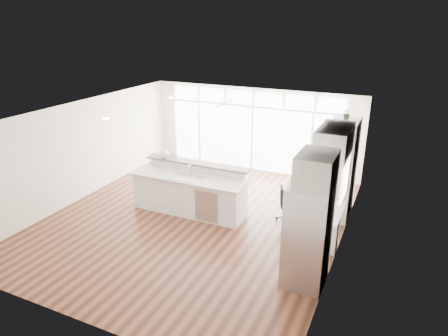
% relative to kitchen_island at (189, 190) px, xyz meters
% --- Properties ---
extents(floor, '(7.00, 8.00, 0.02)m').
position_rel_kitchen_island_xyz_m(floor, '(0.33, -0.28, -0.62)').
color(floor, '#442215').
rests_on(floor, ground).
extents(ceiling, '(7.00, 8.00, 0.02)m').
position_rel_kitchen_island_xyz_m(ceiling, '(0.33, -0.28, 2.09)').
color(ceiling, white).
rests_on(ceiling, wall_back).
extents(wall_back, '(7.00, 0.04, 2.70)m').
position_rel_kitchen_island_xyz_m(wall_back, '(0.33, 3.72, 0.74)').
color(wall_back, white).
rests_on(wall_back, floor).
extents(wall_front, '(7.00, 0.04, 2.70)m').
position_rel_kitchen_island_xyz_m(wall_front, '(0.33, -4.28, 0.74)').
color(wall_front, white).
rests_on(wall_front, floor).
extents(wall_left, '(0.04, 8.00, 2.70)m').
position_rel_kitchen_island_xyz_m(wall_left, '(-3.17, -0.28, 0.74)').
color(wall_left, white).
rests_on(wall_left, floor).
extents(wall_right, '(0.04, 8.00, 2.70)m').
position_rel_kitchen_island_xyz_m(wall_right, '(3.83, -0.28, 0.74)').
color(wall_right, white).
rests_on(wall_right, floor).
extents(glass_wall, '(5.80, 0.06, 2.08)m').
position_rel_kitchen_island_xyz_m(glass_wall, '(0.33, 3.66, 0.44)').
color(glass_wall, white).
rests_on(glass_wall, wall_back).
extents(transom_row, '(5.90, 0.06, 0.40)m').
position_rel_kitchen_island_xyz_m(transom_row, '(0.33, 3.66, 1.77)').
color(transom_row, white).
rests_on(transom_row, wall_back).
extents(desk_window, '(0.04, 0.85, 0.85)m').
position_rel_kitchen_island_xyz_m(desk_window, '(3.79, 0.02, 0.94)').
color(desk_window, white).
rests_on(desk_window, wall_right).
extents(ceiling_fan, '(1.16, 1.16, 0.32)m').
position_rel_kitchen_island_xyz_m(ceiling_fan, '(-0.17, 2.52, 1.87)').
color(ceiling_fan, white).
rests_on(ceiling_fan, ceiling).
extents(recessed_lights, '(3.40, 3.00, 0.02)m').
position_rel_kitchen_island_xyz_m(recessed_lights, '(0.33, -0.08, 2.07)').
color(recessed_lights, '#F4E6D0').
rests_on(recessed_lights, ceiling).
extents(oven_cabinet, '(0.64, 1.20, 2.50)m').
position_rel_kitchen_island_xyz_m(oven_cabinet, '(3.50, 1.52, 0.64)').
color(oven_cabinet, white).
rests_on(oven_cabinet, floor).
extents(desk_nook, '(0.72, 1.30, 0.76)m').
position_rel_kitchen_island_xyz_m(desk_nook, '(3.46, 0.02, -0.23)').
color(desk_nook, white).
rests_on(desk_nook, floor).
extents(upper_cabinets, '(0.64, 1.30, 0.64)m').
position_rel_kitchen_island_xyz_m(upper_cabinets, '(3.50, 0.02, 1.74)').
color(upper_cabinets, white).
rests_on(upper_cabinets, wall_right).
extents(refrigerator, '(0.76, 0.90, 2.00)m').
position_rel_kitchen_island_xyz_m(refrigerator, '(3.44, -1.63, 0.39)').
color(refrigerator, '#B7B7BC').
rests_on(refrigerator, floor).
extents(fridge_cabinet, '(0.64, 0.90, 0.60)m').
position_rel_kitchen_island_xyz_m(fridge_cabinet, '(3.50, -1.63, 1.69)').
color(fridge_cabinet, white).
rests_on(fridge_cabinet, wall_right).
extents(framed_photos, '(0.06, 0.22, 0.80)m').
position_rel_kitchen_island_xyz_m(framed_photos, '(3.79, 0.64, 0.79)').
color(framed_photos, black).
rests_on(framed_photos, wall_right).
extents(kitchen_island, '(3.07, 1.17, 1.22)m').
position_rel_kitchen_island_xyz_m(kitchen_island, '(0.00, 0.00, 0.00)').
color(kitchen_island, white).
rests_on(kitchen_island, floor).
extents(rug, '(1.03, 0.89, 0.01)m').
position_rel_kitchen_island_xyz_m(rug, '(3.28, 0.14, -0.60)').
color(rug, '#3E2813').
rests_on(rug, floor).
extents(office_chair, '(0.58, 0.56, 0.89)m').
position_rel_kitchen_island_xyz_m(office_chair, '(2.49, 0.62, -0.16)').
color(office_chair, black).
rests_on(office_chair, floor).
extents(fishbowl, '(0.28, 0.28, 0.26)m').
position_rel_kitchen_island_xyz_m(fishbowl, '(-0.95, 0.39, 0.74)').
color(fishbowl, silver).
rests_on(fishbowl, kitchen_island).
extents(monitor, '(0.10, 0.46, 0.38)m').
position_rel_kitchen_island_xyz_m(monitor, '(3.38, 0.02, 0.34)').
color(monitor, black).
rests_on(monitor, desk_nook).
extents(keyboard, '(0.12, 0.31, 0.02)m').
position_rel_kitchen_island_xyz_m(keyboard, '(3.21, 0.02, 0.16)').
color(keyboard, white).
rests_on(keyboard, desk_nook).
extents(potted_plant, '(0.25, 0.28, 0.21)m').
position_rel_kitchen_island_xyz_m(potted_plant, '(3.50, 1.52, 2.00)').
color(potted_plant, '#315D28').
rests_on(potted_plant, oven_cabinet).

